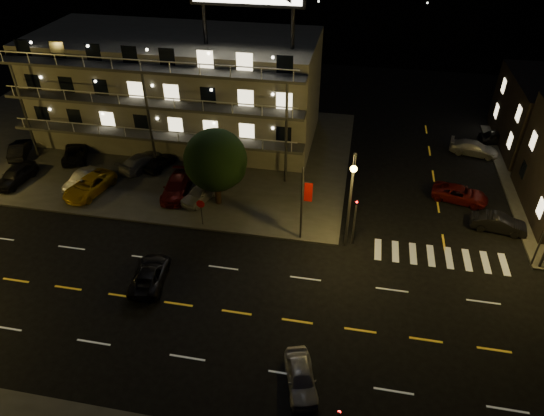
% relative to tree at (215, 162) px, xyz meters
% --- Properties ---
extents(ground, '(140.00, 140.00, 0.00)m').
position_rel_tree_xyz_m(ground, '(2.61, -11.79, -4.18)').
color(ground, black).
rests_on(ground, ground).
extents(curb_nw, '(44.00, 24.00, 0.15)m').
position_rel_tree_xyz_m(curb_nw, '(-11.39, 8.21, -4.10)').
color(curb_nw, '#363633').
rests_on(curb_nw, ground).
extents(motel, '(28.00, 13.80, 18.10)m').
position_rel_tree_xyz_m(motel, '(-7.33, 12.09, 1.17)').
color(motel, gray).
rests_on(motel, ground).
extents(streetlight_nc, '(0.44, 1.92, 8.00)m').
position_rel_tree_xyz_m(streetlight_nc, '(11.11, -3.86, 0.78)').
color(streetlight_nc, '#2D2D30').
rests_on(streetlight_nc, ground).
extents(signal_nw, '(0.20, 0.27, 4.60)m').
position_rel_tree_xyz_m(signal_nw, '(11.61, -3.30, -1.61)').
color(signal_nw, '#2D2D30').
rests_on(signal_nw, ground).
extents(signal_ne, '(0.27, 0.20, 4.60)m').
position_rel_tree_xyz_m(signal_ne, '(24.61, -3.29, -1.61)').
color(signal_ne, '#2D2D30').
rests_on(signal_ne, ground).
extents(banner_north, '(0.83, 0.16, 6.40)m').
position_rel_tree_xyz_m(banner_north, '(7.70, -3.39, -0.75)').
color(banner_north, '#2D2D30').
rests_on(banner_north, ground).
extents(stop_sign, '(0.91, 0.11, 2.61)m').
position_rel_tree_xyz_m(stop_sign, '(-0.39, -3.22, -2.47)').
color(stop_sign, '#2D2D30').
rests_on(stop_sign, ground).
extents(tree, '(5.39, 5.19, 6.78)m').
position_rel_tree_xyz_m(tree, '(0.00, 0.00, 0.00)').
color(tree, black).
rests_on(tree, curb_nw).
extents(lot_car_0, '(2.21, 4.61, 1.52)m').
position_rel_tree_xyz_m(lot_car_0, '(-18.93, -0.28, -3.27)').
color(lot_car_0, black).
rests_on(lot_car_0, curb_nw).
extents(lot_car_1, '(2.12, 4.13, 1.30)m').
position_rel_tree_xyz_m(lot_car_1, '(-12.75, 0.34, -3.38)').
color(lot_car_1, gray).
rests_on(lot_car_1, curb_nw).
extents(lot_car_2, '(3.47, 5.57, 1.44)m').
position_rel_tree_xyz_m(lot_car_2, '(-11.53, -0.59, -3.31)').
color(lot_car_2, gold).
rests_on(lot_car_2, curb_nw).
extents(lot_car_3, '(2.53, 5.18, 1.45)m').
position_rel_tree_xyz_m(lot_car_3, '(-3.92, 0.63, -3.30)').
color(lot_car_3, '#540E0C').
rests_on(lot_car_3, curb_nw).
extents(lot_car_4, '(3.09, 4.40, 1.39)m').
position_rel_tree_xyz_m(lot_car_4, '(-1.58, 0.12, -3.33)').
color(lot_car_4, gray).
rests_on(lot_car_4, curb_nw).
extents(lot_car_5, '(3.00, 4.49, 1.40)m').
position_rel_tree_xyz_m(lot_car_5, '(-21.63, 4.33, -3.33)').
color(lot_car_5, black).
rests_on(lot_car_5, curb_nw).
extents(lot_car_6, '(3.84, 5.19, 1.31)m').
position_rel_tree_xyz_m(lot_car_6, '(-15.91, 4.82, -3.37)').
color(lot_car_6, black).
rests_on(lot_car_6, curb_nw).
extents(lot_car_7, '(3.54, 5.20, 1.40)m').
position_rel_tree_xyz_m(lot_car_7, '(-8.79, 4.34, -3.33)').
color(lot_car_7, gray).
rests_on(lot_car_7, curb_nw).
extents(lot_car_8, '(2.42, 3.97, 1.26)m').
position_rel_tree_xyz_m(lot_car_8, '(-7.06, 4.64, -3.40)').
color(lot_car_8, black).
rests_on(lot_car_8, curb_nw).
extents(lot_car_9, '(1.77, 4.17, 1.34)m').
position_rel_tree_xyz_m(lot_car_9, '(-1.60, 5.64, -3.36)').
color(lot_car_9, '#540E0C').
rests_on(lot_car_9, curb_nw).
extents(side_car_0, '(4.37, 2.05, 1.38)m').
position_rel_tree_xyz_m(side_car_0, '(22.92, 0.61, -3.49)').
color(side_car_0, black).
rests_on(side_car_0, ground).
extents(side_car_1, '(5.08, 3.25, 1.31)m').
position_rel_tree_xyz_m(side_car_1, '(20.44, 4.45, -3.53)').
color(side_car_1, '#540E0C').
rests_on(side_car_1, ground).
extents(side_car_2, '(4.95, 2.73, 1.36)m').
position_rel_tree_xyz_m(side_car_2, '(22.84, 13.34, -3.50)').
color(side_car_2, gray).
rests_on(side_car_2, ground).
extents(side_car_3, '(4.13, 2.17, 1.34)m').
position_rel_tree_xyz_m(side_car_3, '(25.70, 16.27, -3.51)').
color(side_car_3, black).
rests_on(side_car_3, ground).
extents(road_car_east, '(2.59, 4.15, 1.32)m').
position_rel_tree_xyz_m(road_car_east, '(9.46, -16.31, -3.52)').
color(road_car_east, gray).
rests_on(road_car_east, ground).
extents(road_car_west, '(2.74, 4.88, 1.29)m').
position_rel_tree_xyz_m(road_car_west, '(-2.02, -10.08, -3.53)').
color(road_car_west, black).
rests_on(road_car_west, ground).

